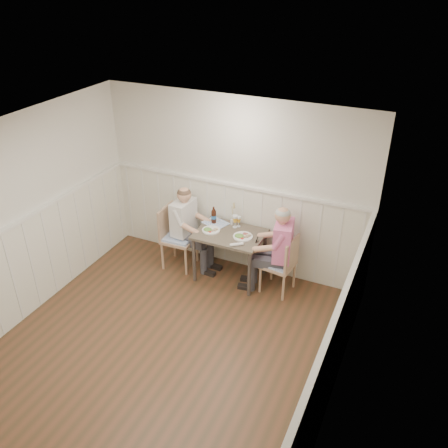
% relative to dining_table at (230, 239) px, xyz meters
% --- Properties ---
extents(ground_plane, '(4.50, 4.50, 0.00)m').
position_rel_dining_table_xyz_m(ground_plane, '(-0.11, -1.84, -0.65)').
color(ground_plane, '#48331F').
extents(room_shell, '(4.04, 4.54, 2.60)m').
position_rel_dining_table_xyz_m(room_shell, '(-0.11, -1.84, 0.87)').
color(room_shell, silver).
rests_on(room_shell, ground).
extents(wainscot, '(4.00, 4.49, 1.34)m').
position_rel_dining_table_xyz_m(wainscot, '(-0.11, -1.15, 0.04)').
color(wainscot, silver).
rests_on(wainscot, ground).
extents(dining_table, '(0.95, 0.70, 0.75)m').
position_rel_dining_table_xyz_m(dining_table, '(0.00, 0.00, 0.00)').
color(dining_table, '#4D4335').
rests_on(dining_table, ground).
extents(chair_right, '(0.47, 0.47, 0.88)m').
position_rel_dining_table_xyz_m(chair_right, '(0.79, -0.01, -0.17)').
color(chair_right, tan).
rests_on(chair_right, ground).
extents(chair_left, '(0.48, 0.48, 0.97)m').
position_rel_dining_table_xyz_m(chair_left, '(-0.88, -0.03, -0.13)').
color(chair_left, tan).
rests_on(chair_left, ground).
extents(man_in_pink, '(0.67, 0.48, 1.34)m').
position_rel_dining_table_xyz_m(man_in_pink, '(0.74, -0.00, -0.09)').
color(man_in_pink, '#3F3F47').
rests_on(man_in_pink, ground).
extents(diner_cream, '(0.63, 0.44, 1.31)m').
position_rel_dining_table_xyz_m(diner_cream, '(-0.73, 0.05, -0.10)').
color(diner_cream, '#3F3F47').
rests_on(diner_cream, ground).
extents(plate_man, '(0.28, 0.28, 0.07)m').
position_rel_dining_table_xyz_m(plate_man, '(0.20, -0.03, 0.12)').
color(plate_man, white).
rests_on(plate_man, dining_table).
extents(plate_diner, '(0.26, 0.26, 0.06)m').
position_rel_dining_table_xyz_m(plate_diner, '(-0.28, -0.06, 0.12)').
color(plate_diner, white).
rests_on(plate_diner, dining_table).
extents(beer_glass_a, '(0.06, 0.06, 0.16)m').
position_rel_dining_table_xyz_m(beer_glass_a, '(0.04, 0.23, 0.21)').
color(beer_glass_a, silver).
rests_on(beer_glass_a, dining_table).
extents(beer_glass_b, '(0.08, 0.08, 0.19)m').
position_rel_dining_table_xyz_m(beer_glass_b, '(-0.00, 0.19, 0.23)').
color(beer_glass_b, silver).
rests_on(beer_glass_b, dining_table).
extents(beer_bottle, '(0.07, 0.07, 0.26)m').
position_rel_dining_table_xyz_m(beer_bottle, '(-0.33, 0.17, 0.22)').
color(beer_bottle, black).
rests_on(beer_bottle, dining_table).
extents(rolled_napkin, '(0.17, 0.15, 0.04)m').
position_rel_dining_table_xyz_m(rolled_napkin, '(0.22, -0.27, 0.12)').
color(rolled_napkin, white).
rests_on(rolled_napkin, dining_table).
extents(grass_vase, '(0.04, 0.04, 0.39)m').
position_rel_dining_table_xyz_m(grass_vase, '(-0.07, 0.24, 0.27)').
color(grass_vase, silver).
rests_on(grass_vase, dining_table).
extents(gingham_mat, '(0.41, 0.37, 0.01)m').
position_rel_dining_table_xyz_m(gingham_mat, '(-0.31, 0.18, 0.10)').
color(gingham_mat, '#5479C3').
rests_on(gingham_mat, dining_table).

